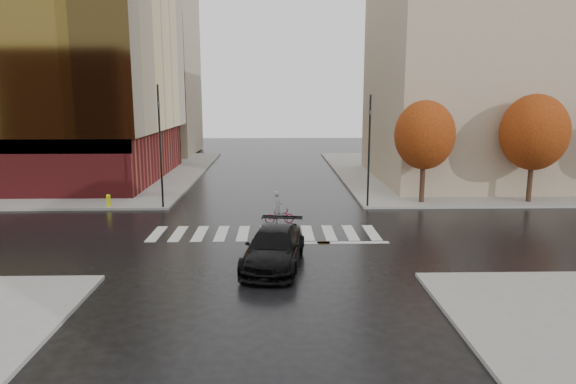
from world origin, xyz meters
name	(u,v)px	position (x,y,z in m)	size (l,w,h in m)	color
ground	(264,236)	(0.00, 0.00, 0.00)	(120.00, 120.00, 0.00)	black
sidewalk_nw	(35,173)	(-21.00, 21.00, 0.07)	(30.00, 30.00, 0.15)	gray
sidewalk_ne	(499,172)	(21.00, 21.00, 0.07)	(30.00, 30.00, 0.15)	gray
crosswalk	(265,233)	(0.00, 0.50, 0.01)	(12.00, 3.00, 0.01)	silver
building_ne_tan	(480,67)	(17.00, 17.00, 9.15)	(16.00, 16.00, 18.00)	tan
building_nw_far	(133,67)	(-16.00, 37.00, 10.15)	(14.00, 12.00, 20.00)	tan
tree_ne_a	(425,135)	(10.00, 7.40, 4.46)	(3.80, 3.80, 6.50)	black
tree_ne_b	(534,132)	(17.00, 7.40, 4.62)	(4.20, 4.20, 6.89)	black
sedan	(274,248)	(0.50, -4.59, 0.78)	(2.20, 5.40, 1.57)	black
cyclist	(279,213)	(0.73, 2.50, 0.62)	(1.68, 0.80, 1.83)	maroon
traffic_light_nw	(160,138)	(-6.41, 6.30, 4.39)	(0.21, 0.19, 7.43)	black
traffic_light_ne	(369,144)	(6.30, 6.30, 3.99)	(0.15, 0.18, 6.84)	black
fire_hydrant	(108,200)	(-9.81, 6.50, 0.57)	(0.28, 0.28, 0.77)	#E3EC0D
manhole	(324,243)	(2.86, -1.30, 0.01)	(0.65, 0.65, 0.01)	#4C381B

